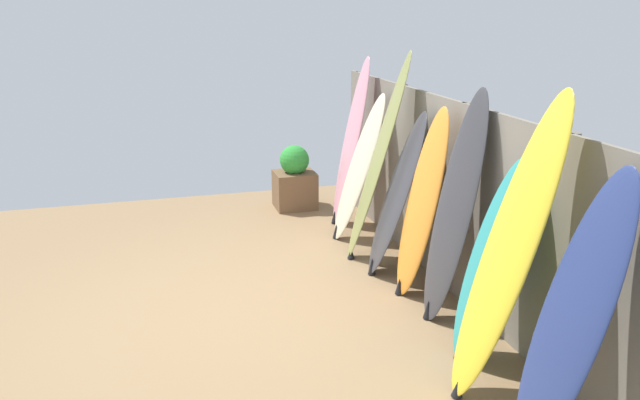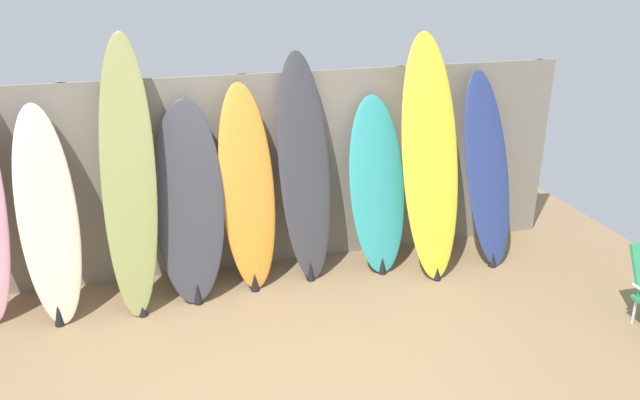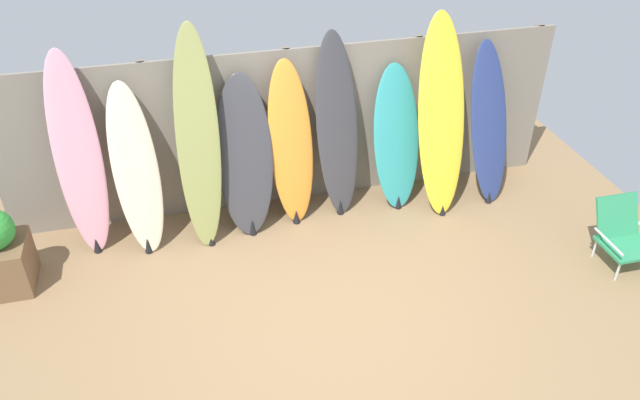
{
  "view_description": "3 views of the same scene",
  "coord_description": "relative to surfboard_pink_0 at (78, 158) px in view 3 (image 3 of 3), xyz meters",
  "views": [
    {
      "loc": [
        4.91,
        -0.69,
        2.59
      ],
      "look_at": [
        -0.34,
        0.79,
        0.91
      ],
      "focal_mm": 35.0,
      "sensor_mm": 36.0,
      "label": 1
    },
    {
      "loc": [
        -0.76,
        -3.28,
        2.77
      ],
      "look_at": [
        0.4,
        0.97,
        1.01
      ],
      "focal_mm": 35.0,
      "sensor_mm": 36.0,
      "label": 2
    },
    {
      "loc": [
        -1.15,
        -3.95,
        4.08
      ],
      "look_at": [
        -0.03,
        0.48,
        0.97
      ],
      "focal_mm": 35.0,
      "sensor_mm": 36.0,
      "label": 3
    }
  ],
  "objects": [
    {
      "name": "surfboard_yellow_7",
      "position": [
        3.72,
        -0.15,
        0.05
      ],
      "size": [
        0.55,
        0.73,
        2.14
      ],
      "color": "yellow",
      "rests_on": "ground"
    },
    {
      "name": "beach_chair",
      "position": [
        5.13,
        -1.59,
        -0.69
      ],
      "size": [
        0.5,
        0.57,
        0.64
      ],
      "rotation": [
        0.0,
        0.0,
        -0.01
      ],
      "color": "silver",
      "rests_on": "ground"
    },
    {
      "name": "surfboard_charcoal_3",
      "position": [
        1.61,
        -0.06,
        -0.2
      ],
      "size": [
        0.64,
        0.63,
        1.66
      ],
      "color": "#38383D",
      "rests_on": "ground"
    },
    {
      "name": "fence_back",
      "position": [
        2.15,
        0.32,
        -0.11
      ],
      "size": [
        6.08,
        0.11,
        1.8
      ],
      "color": "gray",
      "rests_on": "ground"
    },
    {
      "name": "surfboard_pink_0",
      "position": [
        0.0,
        0.0,
        0.0
      ],
      "size": [
        0.46,
        0.49,
        2.06
      ],
      "color": "pink",
      "rests_on": "ground"
    },
    {
      "name": "surfboard_teal_6",
      "position": [
        3.29,
        -0.0,
        -0.24
      ],
      "size": [
        0.53,
        0.51,
        1.59
      ],
      "color": "teal",
      "rests_on": "ground"
    },
    {
      "name": "surfboard_charcoal_5",
      "position": [
        2.62,
        0.04,
        -0.03
      ],
      "size": [
        0.52,
        0.51,
        2.0
      ],
      "color": "#38383D",
      "rests_on": "ground"
    },
    {
      "name": "surfboard_navy_8",
      "position": [
        4.34,
        -0.09,
        -0.14
      ],
      "size": [
        0.54,
        0.68,
        1.77
      ],
      "color": "navy",
      "rests_on": "ground"
    },
    {
      "name": "ground",
      "position": [
        2.15,
        -1.69,
        -1.01
      ],
      "size": [
        7.68,
        7.68,
        0.0
      ],
      "primitive_type": "plane",
      "color": "#8E704C"
    },
    {
      "name": "planter_box",
      "position": [
        -0.79,
        -0.52,
        -0.63
      ],
      "size": [
        0.48,
        0.54,
        0.85
      ],
      "color": "brown",
      "rests_on": "ground"
    },
    {
      "name": "surfboard_orange_4",
      "position": [
        2.1,
        -0.02,
        -0.14
      ],
      "size": [
        0.51,
        0.49,
        1.77
      ],
      "color": "orange",
      "rests_on": "ground"
    },
    {
      "name": "surfboard_olive_2",
      "position": [
        1.15,
        -0.09,
        0.08
      ],
      "size": [
        0.52,
        0.72,
        2.2
      ],
      "color": "olive",
      "rests_on": "ground"
    },
    {
      "name": "surfboard_cream_1",
      "position": [
        0.51,
        -0.07,
        -0.19
      ],
      "size": [
        0.52,
        0.69,
        1.69
      ],
      "color": "beige",
      "rests_on": "ground"
    }
  ]
}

